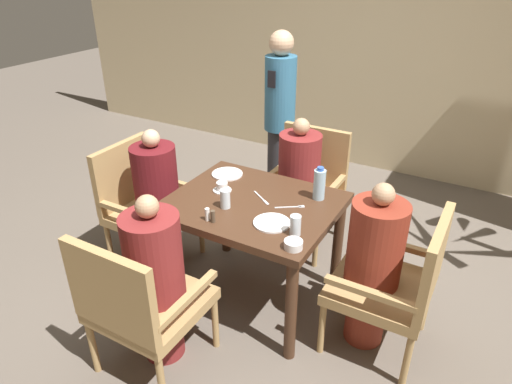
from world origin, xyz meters
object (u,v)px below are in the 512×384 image
(standing_host, at_px, (280,117))
(plate_main_right, at_px, (272,223))
(bowl_small, at_px, (293,244))
(diner_in_right_chair, at_px, (373,265))
(water_bottle, at_px, (319,184))
(chair_right_side, at_px, (397,281))
(chair_left_side, at_px, (143,201))
(teacup_with_saucer, at_px, (222,187))
(plate_main_left, at_px, (227,174))
(chair_near_corner, at_px, (139,302))
(chair_far_side, at_px, (306,184))
(diner_in_left_chair, at_px, (158,198))
(glass_tall_near, at_px, (295,225))
(diner_in_far_chair, at_px, (298,184))
(diner_in_near_chair, at_px, (156,279))
(glass_tall_mid, at_px, (225,199))

(standing_host, bearing_deg, plate_main_right, -64.64)
(plate_main_right, distance_m, bowl_small, 0.27)
(diner_in_right_chair, bearing_deg, standing_host, 134.51)
(water_bottle, bearing_deg, chair_right_side, -22.20)
(chair_left_side, relative_size, teacup_with_saucer, 7.53)
(plate_main_left, height_order, water_bottle, water_bottle)
(chair_right_side, height_order, teacup_with_saucer, chair_right_side)
(chair_near_corner, height_order, water_bottle, water_bottle)
(chair_near_corner, bearing_deg, chair_far_side, 83.05)
(standing_host, height_order, bowl_small, standing_host)
(diner_in_left_chair, relative_size, glass_tall_near, 9.03)
(chair_far_side, relative_size, diner_in_far_chair, 0.85)
(standing_host, distance_m, teacup_with_saucer, 1.28)
(diner_in_near_chair, relative_size, plate_main_left, 4.94)
(plate_main_right, height_order, glass_tall_mid, glass_tall_mid)
(diner_in_right_chair, height_order, bowl_small, diner_in_right_chair)
(bowl_small, distance_m, glass_tall_mid, 0.59)
(bowl_small, bearing_deg, chair_near_corner, -141.11)
(diner_in_left_chair, bearing_deg, glass_tall_mid, -11.81)
(diner_in_near_chair, relative_size, standing_host, 0.68)
(plate_main_left, bearing_deg, diner_in_right_chair, -12.29)
(chair_left_side, relative_size, diner_in_far_chair, 0.85)
(chair_far_side, distance_m, plate_main_right, 1.09)
(chair_far_side, bearing_deg, glass_tall_near, -69.73)
(diner_in_left_chair, distance_m, bowl_small, 1.31)
(chair_near_corner, bearing_deg, water_bottle, 63.34)
(chair_left_side, height_order, diner_in_near_chair, diner_in_near_chair)
(plate_main_right, height_order, water_bottle, water_bottle)
(chair_far_side, relative_size, chair_right_side, 1.00)
(chair_far_side, xyz_separation_m, diner_in_near_chair, (-0.21, -1.58, 0.06))
(water_bottle, bearing_deg, standing_host, 127.87)
(chair_far_side, bearing_deg, chair_left_side, -137.88)
(chair_left_side, xyz_separation_m, diner_in_near_chair, (0.74, -0.71, 0.06))
(chair_left_side, relative_size, plate_main_right, 4.25)
(diner_in_far_chair, distance_m, chair_right_side, 1.19)
(chair_left_side, height_order, glass_tall_mid, chair_left_side)
(diner_in_left_chair, distance_m, chair_far_side, 1.18)
(chair_right_side, xyz_separation_m, plate_main_right, (-0.72, -0.17, 0.26))
(diner_in_near_chair, distance_m, bowl_small, 0.79)
(diner_in_right_chair, distance_m, teacup_with_saucer, 1.08)
(diner_in_near_chair, bearing_deg, bowl_small, 30.07)
(diner_in_near_chair, distance_m, standing_host, 2.05)
(bowl_small, bearing_deg, diner_in_right_chair, 42.86)
(diner_in_right_chair, bearing_deg, glass_tall_mid, -171.02)
(chair_far_side, relative_size, diner_in_right_chair, 0.86)
(standing_host, relative_size, water_bottle, 7.24)
(diner_in_far_chair, bearing_deg, glass_tall_near, -66.78)
(diner_in_left_chair, relative_size, standing_host, 0.68)
(plate_main_right, xyz_separation_m, glass_tall_near, (0.17, -0.04, 0.05))
(glass_tall_mid, bearing_deg, bowl_small, -18.84)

